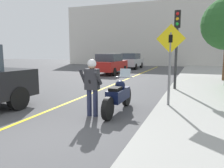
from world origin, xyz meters
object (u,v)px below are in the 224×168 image
at_px(traffic_light, 177,35).
at_px(parked_car_red, 110,64).
at_px(motorcycle, 118,96).
at_px(parked_car_silver, 131,61).
at_px(crossing_sign, 170,57).
at_px(person_biker, 92,82).

distance_m(traffic_light, parked_car_red, 8.88).
xyz_separation_m(motorcycle, traffic_light, (1.33, 4.21, 2.10)).
xyz_separation_m(parked_car_red, parked_car_silver, (0.05, 6.26, 0.00)).
distance_m(motorcycle, parked_car_silver, 17.52).
height_order(motorcycle, parked_car_red, parked_car_red).
bearing_deg(crossing_sign, motorcycle, -147.26).
distance_m(motorcycle, traffic_light, 4.89).
distance_m(crossing_sign, parked_car_red, 11.45).
bearing_deg(person_biker, motorcycle, 49.82).
height_order(crossing_sign, traffic_light, traffic_light).
xyz_separation_m(crossing_sign, parked_car_silver, (-5.84, 16.04, -0.84)).
height_order(motorcycle, parked_car_silver, parked_car_silver).
relative_size(traffic_light, parked_car_red, 0.84).
height_order(person_biker, parked_car_red, parked_car_red).
relative_size(motorcycle, person_biker, 1.44).
xyz_separation_m(person_biker, crossing_sign, (1.99, 1.59, 0.69)).
bearing_deg(parked_car_red, traffic_light, -48.14).
relative_size(crossing_sign, traffic_light, 0.73).
relative_size(motorcycle, parked_car_red, 0.57).
height_order(traffic_light, parked_car_red, traffic_light).
distance_m(motorcycle, parked_car_red, 11.59).
bearing_deg(motorcycle, traffic_light, 72.47).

